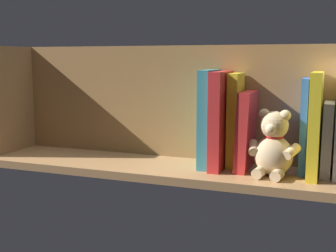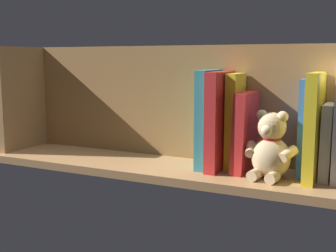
% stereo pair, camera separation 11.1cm
% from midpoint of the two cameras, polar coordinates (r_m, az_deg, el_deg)
% --- Properties ---
extents(ground_plane, '(1.09, 0.25, 0.02)m').
position_cam_midpoint_polar(ground_plane, '(1.24, -2.59, -5.45)').
color(ground_plane, '#A87A4C').
extents(shelf_back_panel, '(1.09, 0.02, 0.33)m').
position_cam_midpoint_polar(shelf_back_panel, '(1.30, -0.85, 3.06)').
color(shelf_back_panel, olive).
rests_on(shelf_back_panel, ground_plane).
extents(shelf_side_divider, '(0.02, 0.19, 0.33)m').
position_cam_midpoint_polar(shelf_side_divider, '(1.49, -21.50, 3.19)').
color(shelf_side_divider, '#A87A4C').
rests_on(shelf_side_divider, ground_plane).
extents(book_0, '(0.03, 0.11, 0.18)m').
position_cam_midpoint_polar(book_0, '(1.16, 17.18, -1.63)').
color(book_0, silver).
rests_on(book_0, ground_plane).
extents(book_1, '(0.03, 0.16, 0.26)m').
position_cam_midpoint_polar(book_1, '(1.13, 15.69, 0.12)').
color(book_1, yellow).
rests_on(book_1, ground_plane).
extents(book_2, '(0.02, 0.10, 0.24)m').
position_cam_midpoint_polar(book_2, '(1.16, 14.50, -0.03)').
color(book_2, blue).
rests_on(book_2, ground_plane).
extents(teddy_bear, '(0.13, 0.12, 0.17)m').
position_cam_midpoint_polar(teddy_bear, '(1.12, 10.59, -2.66)').
color(teddy_bear, '#D1B284').
rests_on(teddy_bear, ground_plane).
extents(book_3, '(0.04, 0.14, 0.21)m').
position_cam_midpoint_polar(book_3, '(1.17, 7.30, -0.64)').
color(book_3, red).
rests_on(book_3, ground_plane).
extents(book_4, '(0.03, 0.10, 0.25)m').
position_cam_midpoint_polar(book_4, '(1.19, 5.98, 0.70)').
color(book_4, yellow).
rests_on(book_4, ground_plane).
extents(book_5, '(0.03, 0.15, 0.26)m').
position_cam_midpoint_polar(book_5, '(1.18, 4.07, 0.73)').
color(book_5, red).
rests_on(book_5, ground_plane).
extents(book_6, '(0.03, 0.13, 0.26)m').
position_cam_midpoint_polar(book_6, '(1.19, 2.62, 0.94)').
color(book_6, teal).
rests_on(book_6, ground_plane).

